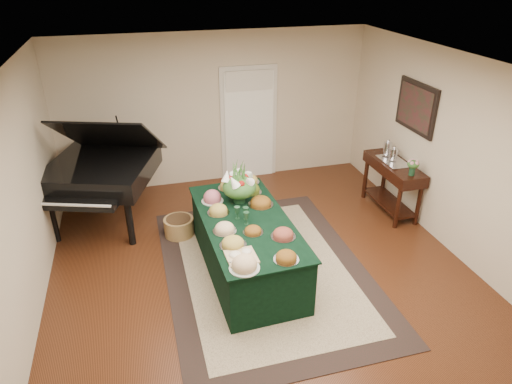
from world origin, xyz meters
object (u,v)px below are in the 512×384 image
object	(u,v)px
grand_piano	(101,170)
floral_centerpiece	(239,183)
mahogany_sideboard	(393,174)
buffet_table	(246,245)

from	to	relation	value
grand_piano	floral_centerpiece	bearing A→B (deg)	-35.88
floral_centerpiece	mahogany_sideboard	size ratio (longest dim) A/B	0.38
buffet_table	grand_piano	world-z (taller)	grand_piano
grand_piano	mahogany_sideboard	world-z (taller)	grand_piano
buffet_table	grand_piano	distance (m)	2.61
floral_centerpiece	grand_piano	distance (m)	2.26
buffet_table	floral_centerpiece	distance (m)	0.84
buffet_table	floral_centerpiece	world-z (taller)	floral_centerpiece
buffet_table	grand_piano	bearing A→B (deg)	134.56
buffet_table	mahogany_sideboard	world-z (taller)	mahogany_sideboard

